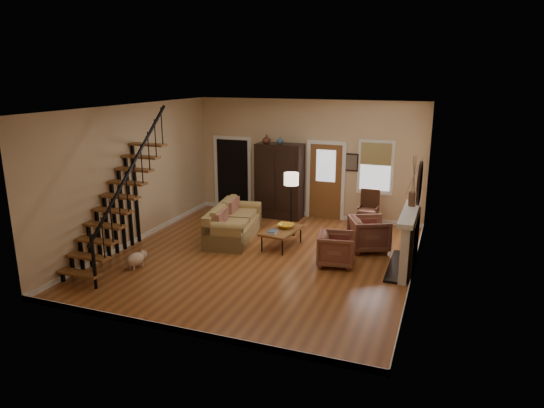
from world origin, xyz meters
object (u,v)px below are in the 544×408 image
(sofa, at_px, (234,223))
(side_chair, at_px, (368,210))
(armoire, at_px, (279,181))
(armchair_left, at_px, (336,249))
(coffee_table, at_px, (282,238))
(armchair_right, at_px, (369,234))
(floor_lamp, at_px, (291,204))

(sofa, distance_m, side_chair, 3.57)
(armoire, height_order, armchair_left, armoire)
(armchair_left, bearing_deg, coffee_table, 56.57)
(armoire, bearing_deg, side_chair, -4.48)
(armchair_right, distance_m, side_chair, 1.65)
(coffee_table, distance_m, side_chair, 2.72)
(side_chair, bearing_deg, coffee_table, -127.87)
(armoire, xyz_separation_m, sofa, (-0.43, -2.16, -0.64))
(armchair_left, relative_size, floor_lamp, 0.48)
(coffee_table, bearing_deg, side_chair, 52.13)
(armoire, height_order, sofa, armoire)
(armchair_left, bearing_deg, armoire, 28.44)
(armchair_right, bearing_deg, sofa, 71.00)
(armchair_right, height_order, floor_lamp, floor_lamp)
(coffee_table, xyz_separation_m, floor_lamp, (-0.09, 0.95, 0.58))
(floor_lamp, bearing_deg, armoire, 120.06)
(coffee_table, distance_m, armchair_right, 2.03)
(sofa, xyz_separation_m, coffee_table, (1.32, -0.17, -0.19))
(floor_lamp, relative_size, side_chair, 1.57)
(armchair_right, relative_size, side_chair, 0.84)
(armchair_left, bearing_deg, armchair_right, -33.68)
(sofa, height_order, armchair_right, sofa)
(armoire, xyz_separation_m, coffee_table, (0.89, -2.33, -0.83))
(armoire, bearing_deg, floor_lamp, -59.94)
(armchair_right, bearing_deg, floor_lamp, 53.03)
(floor_lamp, bearing_deg, side_chair, 34.21)
(sofa, height_order, armchair_left, sofa)
(floor_lamp, bearing_deg, coffee_table, -84.72)
(armchair_right, bearing_deg, coffee_table, 79.70)
(armchair_left, bearing_deg, floor_lamp, 34.39)
(floor_lamp, bearing_deg, armchair_left, -45.81)
(armoire, distance_m, coffee_table, 2.63)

